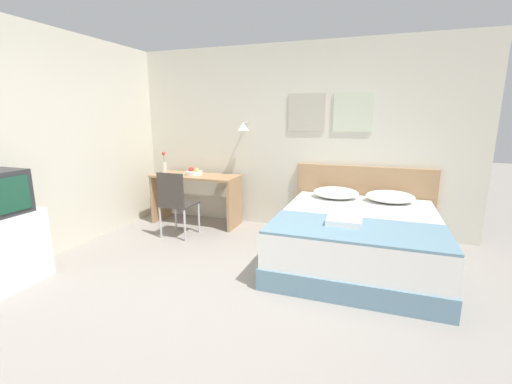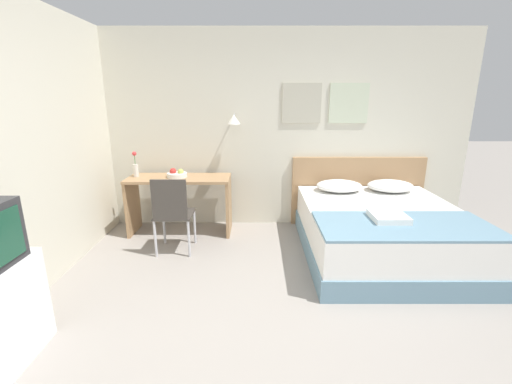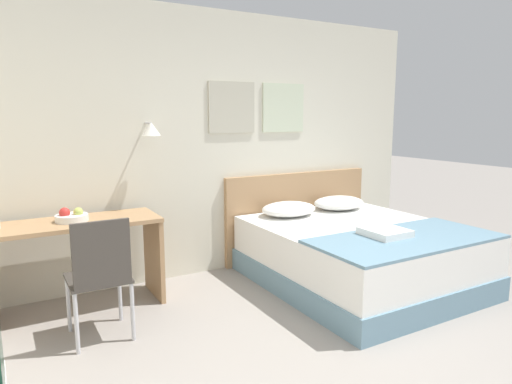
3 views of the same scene
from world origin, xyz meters
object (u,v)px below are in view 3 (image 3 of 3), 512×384
Objects in this scene: bed at (358,255)px; pillow_right at (339,203)px; pillow_left at (289,209)px; throw_blanket at (406,239)px; fruit_bowl at (71,217)px; desk_chair at (100,271)px; headboard at (298,215)px; desk at (77,247)px; folded_towel_near_foot at (385,232)px.

pillow_right is (0.34, 0.71, 0.36)m from bed.
bed is at bearing -115.44° from pillow_right.
pillow_left is at bearing 115.44° from bed.
throw_blanket is 6.52× the size of fruit_bowl.
pillow_right is 2.82m from desk_chair.
desk_chair reaches higher than pillow_left.
headboard is 7.18× the size of fruit_bowl.
throw_blanket is at bearing -104.73° from pillow_right.
throw_blanket is (0.00, -1.60, 0.10)m from headboard.
bed is at bearing -64.56° from pillow_left.
desk_chair is at bearing -83.34° from fruit_bowl.
pillow_left is at bearing -137.34° from headboard.
pillow_right is 0.65× the size of desk_chair.
bed is 0.87m from pillow_right.
fruit_bowl is (-2.48, -0.32, 0.32)m from headboard.
pillow_right is (0.34, -0.31, 0.16)m from headboard.
pillow_right is at bearing 0.16° from desk.
bed is 0.57m from folded_towel_near_foot.
desk_chair is (-2.40, 0.61, -0.05)m from throw_blanket.
fruit_bowl is at bearing 164.06° from bed.
desk_chair is 0.73m from fruit_bowl.
desk is at bearing -6.83° from fruit_bowl.
fruit_bowl reaches higher than desk.
fruit_bowl is (-0.02, 0.00, 0.26)m from desk.
throw_blanket is at bearing -75.27° from pillow_left.
pillow_left is 0.68m from pillow_right.
folded_towel_near_foot is 0.39× the size of desk_chair.
headboard reaches higher than pillow_left.
pillow_right is 2.82m from fruit_bowl.
pillow_left is 0.36× the size of throw_blanket.
pillow_left is 2.31× the size of fruit_bowl.
headboard is at bearing 7.30° from fruit_bowl.
bed is at bearing -0.86° from desk_chair.
pillow_right is (0.68, 0.00, 0.00)m from pillow_left.
folded_towel_near_foot is at bearing -111.53° from pillow_right.
headboard is at bearing 90.00° from bed.
desk is 1.45× the size of desk_chair.
pillow_right reaches higher than throw_blanket.
desk_chair is at bearing -161.83° from pillow_left.
pillow_right is 1.67× the size of folded_towel_near_foot.
desk_chair is (-2.28, 0.47, -0.09)m from folded_towel_near_foot.
pillow_left and pillow_right have the same top height.
pillow_left is at bearing 101.03° from folded_towel_near_foot.
headboard reaches higher than folded_towel_near_foot.
fruit_bowl is at bearing -179.90° from pillow_right.
pillow_left is 2.17m from desk_chair.
pillow_right is at bearing 13.87° from desk_chair.
fruit_bowl is (-2.48, 1.28, 0.22)m from throw_blanket.
pillow_right is at bearing 0.00° from pillow_left.
bed is at bearing -16.02° from desk.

